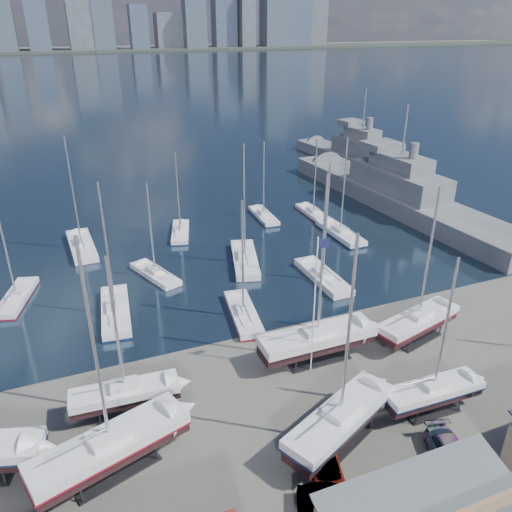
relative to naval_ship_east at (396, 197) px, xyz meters
name	(u,v)px	position (x,y,z in m)	size (l,w,h in m)	color
ground	(308,393)	(-35.78, -36.93, -1.67)	(1400.00, 1400.00, 0.00)	#605E59
water	(73,74)	(-35.78, 273.07, -1.82)	(1400.00, 600.00, 0.40)	#162234
far_shore	(57,51)	(-35.78, 533.07, -0.57)	(1400.00, 80.00, 2.20)	#2D332D
skyline	(43,10)	(-43.61, 526.83, 37.42)	(639.14, 43.80, 107.69)	#475166
sailboat_cradle_1	(111,446)	(-52.19, -38.90, 0.50)	(11.61, 6.37, 17.93)	#2D2D33
sailboat_cradle_2	(125,393)	(-50.43, -33.52, 0.30)	(8.63, 2.93, 14.02)	#2D2D33
sailboat_cradle_3	(340,419)	(-36.13, -42.52, 0.45)	(10.83, 7.09, 16.98)	#2D2D33
sailboat_cradle_4	(317,339)	(-32.82, -32.78, 0.50)	(11.04, 3.11, 17.86)	#2D2D33
sailboat_cradle_5	(433,391)	(-27.54, -42.42, 0.28)	(8.48, 2.58, 13.79)	#2D2D33
sailboat_cradle_6	(418,321)	(-22.09, -33.65, 0.38)	(10.04, 5.01, 15.67)	#2D2D33
sailboat_moored_1	(17,298)	(-59.26, -10.71, -1.37)	(4.80, 9.08, 13.07)	black
sailboat_moored_2	(82,247)	(-51.31, 1.30, -1.35)	(3.57, 11.05, 16.48)	black
sailboat_moored_3	(116,313)	(-49.28, -18.03, -1.37)	(3.94, 10.65, 15.56)	black
sailboat_moored_4	(155,275)	(-43.54, -10.76, -1.35)	(5.08, 8.67, 12.65)	black
sailboat_moored_5	(181,233)	(-37.30, 1.37, -1.37)	(4.69, 8.96, 12.90)	black
sailboat_moored_6	(243,315)	(-36.66, -23.51, -1.37)	(3.86, 9.49, 13.78)	black
sailboat_moored_7	(245,261)	(-31.83, -11.22, -1.35)	(5.90, 11.29, 16.41)	black
sailboat_moored_8	(264,217)	(-23.22, 3.08, -1.37)	(2.85, 8.78, 12.96)	black
sailboat_moored_9	(323,278)	(-24.69, -19.24, -1.35)	(2.88, 10.16, 15.33)	black
sailboat_moored_10	(340,234)	(-15.54, -7.91, -1.37)	(2.91, 10.20, 15.22)	black
sailboat_moored_11	(313,214)	(-15.27, 1.07, -1.37)	(2.61, 8.88, 13.22)	black
naval_ship_east	(396,197)	(0.00, 0.00, 0.00)	(11.62, 53.20, 18.75)	slate
naval_ship_west	(360,159)	(8.61, 24.89, -0.01)	(11.19, 41.15, 17.66)	slate
car_b	(331,499)	(-39.52, -47.25, -0.95)	(1.53, 4.37, 1.44)	gray
car_c	(327,473)	(-38.68, -45.27, -1.01)	(2.21, 4.80, 1.33)	gray
car_d	(453,456)	(-29.80, -47.45, -0.85)	(2.30, 5.65, 1.64)	gray
flagpole	(316,297)	(-34.02, -34.14, 5.96)	(1.15, 0.12, 13.13)	white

